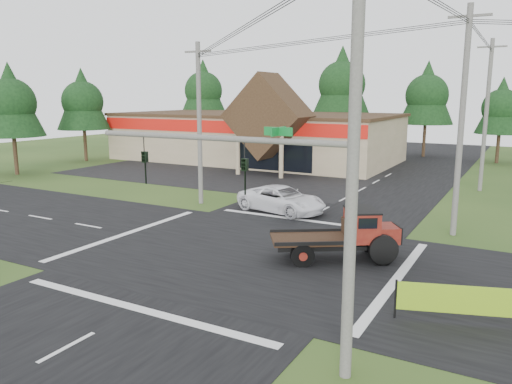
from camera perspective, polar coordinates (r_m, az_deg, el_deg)
The scene contains 20 objects.
ground at distance 23.13m, azimuth -1.50°, elevation -7.02°, with size 120.00×120.00×0.00m, color #264217.
road_ns at distance 23.13m, azimuth -1.50°, elevation -7.00°, with size 12.00×120.00×0.02m, color black.
road_ew at distance 23.13m, azimuth -1.50°, elevation -7.00°, with size 120.00×12.00×0.02m, color black.
parking_apron at distance 46.10m, azimuth -4.50°, elevation 2.06°, with size 28.00×14.00×0.02m, color black.
cvs_building at distance 55.64m, azimuth 0.03°, elevation 6.49°, with size 30.40×18.20×9.19m.
traffic_signal_mast at distance 12.93m, azimuth 3.74°, elevation -1.22°, with size 8.12×0.24×7.00m.
utility_pole_nr at distance 12.11m, azimuth 11.04°, elevation 3.60°, with size 2.00×0.30×11.00m.
utility_pole_nw at distance 33.12m, azimuth -6.49°, elevation 7.87°, with size 2.00×0.30×10.50m.
utility_pole_ne at distance 27.15m, azimuth 22.44°, elevation 7.50°, with size 2.00×0.30×11.50m.
utility_pole_n at distance 41.08m, azimuth 24.82°, elevation 8.02°, with size 2.00×0.30×11.20m.
tree_row_a at distance 71.91m, azimuth -6.04°, elevation 11.65°, with size 6.72×6.72×12.12m.
tree_row_b at distance 68.46m, azimuth 1.96°, elevation 10.62°, with size 5.60×5.60×10.10m.
tree_row_c at distance 63.59m, azimuth 9.79°, elevation 12.26°, with size 7.28×7.28×13.13m.
tree_row_d at distance 61.95m, azimuth 18.97°, elevation 10.62°, with size 6.16×6.16×11.11m.
tree_row_e at distance 59.03m, azimuth 26.26°, elevation 8.80°, with size 5.04×5.04×9.09m.
tree_side_w at distance 58.16m, azimuth -19.23°, elevation 9.96°, with size 5.60×5.60×10.10m.
tree_side_w_near at distance 50.35m, azimuth -26.25°, elevation 9.38°, with size 5.60×5.60×10.10m.
antique_flatbed_truck at distance 22.23m, azimuth 9.16°, elevation -4.78°, with size 2.12×5.56×2.33m, color #59100C, non-canonical shape.
roadside_banner at distance 17.41m, azimuth 22.00°, elevation -11.75°, with size 3.87×0.11×1.32m, color #78A716, non-canonical shape.
white_pickup at distance 31.06m, azimuth 2.95°, elevation -0.83°, with size 2.65×5.74×1.60m, color white.
Camera 1 is at (11.20, -18.93, 7.16)m, focal length 35.00 mm.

